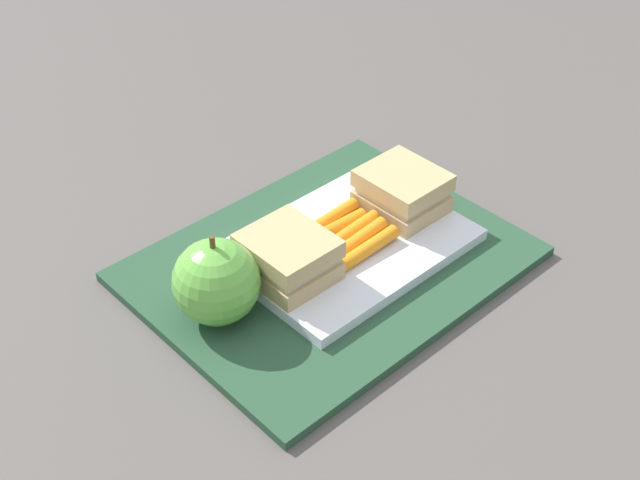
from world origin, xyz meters
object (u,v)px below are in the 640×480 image
sandwich_half_left (402,191)px  carrot_sticks_bundle (347,234)px  apple (216,282)px  food_tray (347,244)px  sandwich_half_right (288,257)px

sandwich_half_left → carrot_sticks_bundle: 0.08m
sandwich_half_left → apple: 0.23m
apple → food_tray: bearing=175.6°
carrot_sticks_bundle → apple: apple is taller
sandwich_half_right → carrot_sticks_bundle: size_ratio=1.01×
sandwich_half_left → carrot_sticks_bundle: (0.08, -0.00, -0.02)m
sandwich_half_left → apple: size_ratio=0.88×
carrot_sticks_bundle → sandwich_half_right: bearing=0.3°
sandwich_half_left → carrot_sticks_bundle: size_ratio=1.01×
sandwich_half_right → apple: bearing=-9.0°
food_tray → sandwich_half_left: 0.08m
sandwich_half_right → apple: 0.08m
food_tray → apple: apple is taller
food_tray → apple: bearing=-4.4°
carrot_sticks_bundle → apple: (0.15, -0.01, 0.02)m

